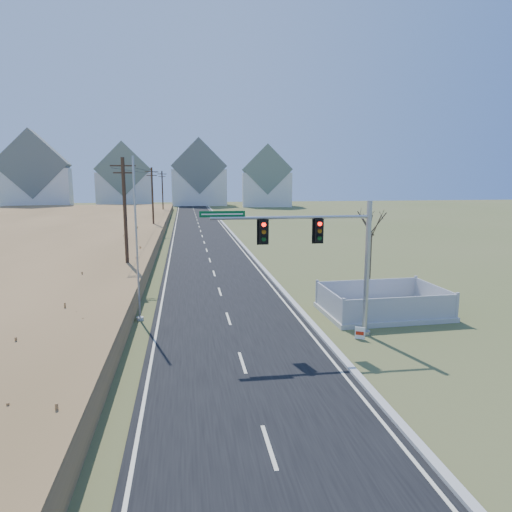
{
  "coord_description": "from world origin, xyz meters",
  "views": [
    {
      "loc": [
        -2.17,
        -19.52,
        7.49
      ],
      "look_at": [
        1.54,
        4.21,
        3.4
      ],
      "focal_mm": 32.0,
      "sensor_mm": 36.0,
      "label": 1
    }
  ],
  "objects": [
    {
      "name": "utility_pole_near",
      "position": [
        -6.5,
        15.0,
        4.68
      ],
      "size": [
        1.8,
        0.26,
        9.0
      ],
      "color": "#422D1E",
      "rests_on": "ground"
    },
    {
      "name": "ground",
      "position": [
        0.0,
        0.0,
        0.0
      ],
      "size": [
        260.0,
        260.0,
        0.0
      ],
      "primitive_type": "plane",
      "color": "#525B2C",
      "rests_on": "ground"
    },
    {
      "name": "traffic_signal_mast",
      "position": [
        4.5,
        0.7,
        4.05
      ],
      "size": [
        8.15,
        0.56,
        6.48
      ],
      "rotation": [
        0.0,
        0.0,
        -0.01
      ],
      "color": "#9EA0A5",
      "rests_on": "ground"
    },
    {
      "name": "reed_marsh",
      "position": [
        -24.0,
        40.0,
        0.65
      ],
      "size": [
        38.0,
        110.0,
        1.3
      ],
      "primitive_type": "cube",
      "color": "#A57A4A",
      "rests_on": "ground"
    },
    {
      "name": "utility_pole_far",
      "position": [
        -6.5,
        75.0,
        4.68
      ],
      "size": [
        1.8,
        0.26,
        9.0
      ],
      "color": "#422D1E",
      "rests_on": "ground"
    },
    {
      "name": "curb",
      "position": [
        4.15,
        50.0,
        0.09
      ],
      "size": [
        0.3,
        180.0,
        0.18
      ],
      "primitive_type": "cube",
      "color": "#B2AFA8",
      "rests_on": "ground"
    },
    {
      "name": "flagpole",
      "position": [
        -4.69,
        4.65,
        3.45
      ],
      "size": [
        0.39,
        0.39,
        8.63
      ],
      "color": "#B7B5AD",
      "rests_on": "ground"
    },
    {
      "name": "condo_nnw",
      "position": [
        -18.0,
        108.0,
        6.94
      ],
      "size": [
        14.93,
        11.17,
        17.03
      ],
      "rotation": [
        0.0,
        0.0,
        0.07
      ],
      "color": "white",
      "rests_on": "ground"
    },
    {
      "name": "condo_n",
      "position": [
        2.0,
        112.0,
        7.61
      ],
      "size": [
        15.27,
        10.2,
        18.54
      ],
      "color": "white",
      "rests_on": "ground"
    },
    {
      "name": "fence_enclosure",
      "position": [
        8.62,
        3.73,
        0.29
      ],
      "size": [
        6.72,
        4.69,
        1.51
      ],
      "rotation": [
        0.0,
        0.0,
        0.03
      ],
      "color": "#B7B5AD",
      "rests_on": "ground"
    },
    {
      "name": "condo_nw",
      "position": [
        -38.0,
        100.0,
        7.7
      ],
      "size": [
        17.69,
        13.38,
        19.05
      ],
      "rotation": [
        0.0,
        0.0,
        0.14
      ],
      "color": "white",
      "rests_on": "ground"
    },
    {
      "name": "road",
      "position": [
        0.0,
        50.0,
        0.03
      ],
      "size": [
        8.0,
        180.0,
        0.06
      ],
      "primitive_type": "cube",
      "color": "black",
      "rests_on": "ground"
    },
    {
      "name": "condo_ne",
      "position": [
        20.0,
        104.0,
        6.84
      ],
      "size": [
        14.12,
        10.51,
        16.52
      ],
      "rotation": [
        0.0,
        0.0,
        -0.1
      ],
      "color": "white",
      "rests_on": "ground"
    },
    {
      "name": "utility_pole_mid",
      "position": [
        -6.5,
        45.0,
        4.68
      ],
      "size": [
        1.8,
        0.26,
        9.0
      ],
      "color": "#422D1E",
      "rests_on": "ground"
    },
    {
      "name": "bare_tree",
      "position": [
        10.38,
        9.83,
        4.62
      ],
      "size": [
        2.16,
        2.16,
        5.73
      ],
      "color": "#4C3F33",
      "rests_on": "ground"
    },
    {
      "name": "open_sign",
      "position": [
        5.83,
        0.02,
        0.31
      ],
      "size": [
        0.43,
        0.26,
        0.58
      ],
      "rotation": [
        0.0,
        0.0,
        -0.49
      ],
      "color": "white",
      "rests_on": "ground"
    }
  ]
}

